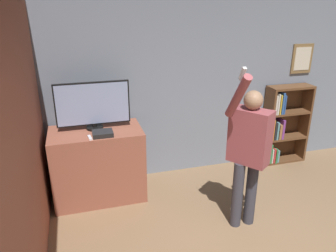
% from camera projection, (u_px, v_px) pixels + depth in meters
% --- Properties ---
extents(wall_back, '(6.28, 0.09, 2.70)m').
position_uv_depth(wall_back, '(192.00, 87.00, 4.90)').
color(wall_back, gray).
rests_on(wall_back, ground_plane).
extents(wall_side_brick, '(0.06, 4.64, 2.70)m').
position_uv_depth(wall_side_brick, '(23.00, 145.00, 2.95)').
color(wall_side_brick, '#93513D').
rests_on(wall_side_brick, ground_plane).
extents(tv_ledge, '(1.20, 0.68, 0.98)m').
position_uv_depth(tv_ledge, '(98.00, 164.00, 4.43)').
color(tv_ledge, '#93513D').
rests_on(tv_ledge, ground_plane).
extents(television, '(0.95, 0.22, 0.63)m').
position_uv_depth(television, '(93.00, 105.00, 4.20)').
color(television, black).
rests_on(television, tv_ledge).
extents(game_console, '(0.25, 0.21, 0.06)m').
position_uv_depth(game_console, '(103.00, 133.00, 4.09)').
color(game_console, black).
rests_on(game_console, tv_ledge).
extents(remote_loose, '(0.05, 0.14, 0.02)m').
position_uv_depth(remote_loose, '(90.00, 138.00, 4.01)').
color(remote_loose, white).
rests_on(remote_loose, tv_ledge).
extents(bookshelf, '(0.73, 0.28, 1.30)m').
position_uv_depth(bookshelf, '(281.00, 125.00, 5.39)').
color(bookshelf, brown).
rests_on(bookshelf, ground_plane).
extents(person, '(0.59, 0.56, 1.98)m').
position_uv_depth(person, '(249.00, 148.00, 3.67)').
color(person, '#383842').
rests_on(person, ground_plane).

